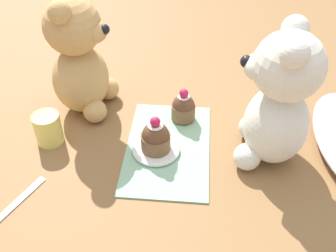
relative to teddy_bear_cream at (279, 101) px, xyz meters
The scene contains 9 objects.
ground_plane 0.23m from the teddy_bear_cream, 90.38° to the right, with size 4.00×4.00×0.00m, color olive.
knitted_placemat 0.23m from the teddy_bear_cream, 90.38° to the right, with size 0.26×0.16×0.01m, color #8EBC99.
teddy_bear_cream is the anchor object (origin of this frame).
teddy_bear_tan 0.40m from the teddy_bear_cream, 107.34° to the right, with size 0.14×0.14×0.26m.
cupcake_near_cream_bear 0.21m from the teddy_bear_cream, 118.56° to the right, with size 0.05×0.05×0.07m.
saucer_plate 0.24m from the teddy_bear_cream, 86.48° to the right, with size 0.09×0.09×0.01m, color white.
cupcake_near_tan_bear 0.23m from the teddy_bear_cream, 86.48° to the right, with size 0.06×0.06×0.07m.
juice_glass 0.44m from the teddy_bear_cream, 90.35° to the right, with size 0.05×0.05×0.06m, color #EADB66.
teaspoon 0.47m from the teddy_bear_cream, 70.78° to the right, with size 0.11×0.01×0.01m, color silver.
Camera 1 is at (0.56, 0.05, 0.53)m, focal length 42.00 mm.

